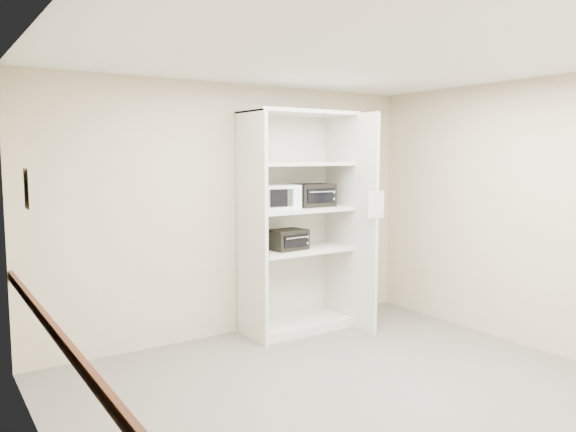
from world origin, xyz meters
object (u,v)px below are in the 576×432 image
microwave (277,197)px  shelving_unit (301,229)px  toaster_oven_lower (287,240)px  toaster_oven_upper (312,195)px

microwave → shelving_unit: bearing=5.3°
shelving_unit → microwave: (-0.31, 0.01, 0.37)m
shelving_unit → microwave: shelving_unit is taller
shelving_unit → toaster_oven_lower: 0.22m
shelving_unit → microwave: size_ratio=5.65×
toaster_oven_upper → shelving_unit: bearing=-167.0°
shelving_unit → toaster_oven_lower: shelving_unit is taller
microwave → toaster_oven_upper: microwave is taller
toaster_oven_upper → toaster_oven_lower: size_ratio=1.13×
microwave → toaster_oven_lower: 0.48m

